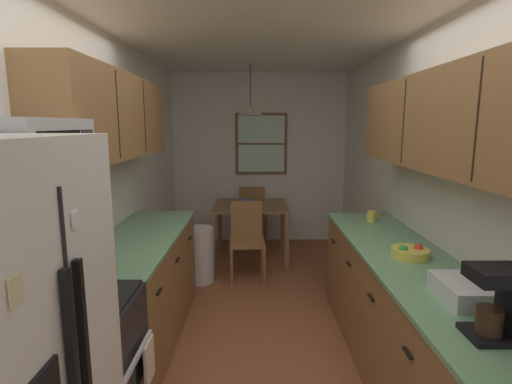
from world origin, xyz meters
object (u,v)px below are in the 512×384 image
dining_chair_far (254,212)px  trash_bin (200,255)px  storage_canister (103,256)px  dish_rack (469,291)px  table_serving_bowl (245,201)px  microwave_over_range (28,152)px  stove_range (74,384)px  dining_chair_near (248,237)px  fruit_bowl (411,252)px  mug_by_coffeemaker (372,217)px  dining_table (251,213)px  coffee_maker (504,302)px

dining_chair_far → trash_bin: dining_chair_far is taller
storage_canister → dish_rack: (2.04, -0.43, -0.04)m
storage_canister → table_serving_bowl: 2.90m
trash_bin → microwave_over_range: bearing=-99.4°
stove_range → table_serving_bowl: size_ratio=6.26×
dining_chair_near → fruit_bowl: size_ratio=3.60×
microwave_over_range → trash_bin: bearing=80.6°
mug_by_coffeemaker → fruit_bowl: 0.96m
trash_bin → storage_canister: size_ratio=3.57×
storage_canister → dining_chair_near: bearing=67.8°
stove_range → storage_canister: 0.72m
mug_by_coffeemaker → table_serving_bowl: size_ratio=0.66×
mug_by_coffeemaker → dining_table: bearing=126.8°
trash_bin → dining_chair_near: bearing=11.1°
dining_chair_near → trash_bin: (-0.55, -0.11, -0.18)m
dining_table → fruit_bowl: size_ratio=3.81×
stove_range → dish_rack: 2.09m
stove_range → fruit_bowl: stove_range is taller
dining_chair_near → dining_chair_far: size_ratio=1.00×
dining_table → dish_rack: size_ratio=2.80×
stove_range → trash_bin: 2.49m
stove_range → dining_table: size_ratio=1.15×
storage_canister → fruit_bowl: 2.02m
dish_rack → stove_range: bearing=-178.0°
storage_canister → dish_rack: bearing=-11.8°
dining_table → dining_chair_near: size_ratio=1.06×
stove_range → dining_chair_far: 3.95m
microwave_over_range → dining_chair_far: microwave_over_range is taller
dining_chair_near → storage_canister: (-0.85, -2.07, 0.49)m
stove_range → storage_canister: stove_range is taller
dining_chair_far → table_serving_bowl: 0.64m
fruit_bowl → dish_rack: (0.04, -0.65, 0.01)m
mug_by_coffeemaker → dining_chair_near: bearing=143.0°
fruit_bowl → storage_canister: bearing=-173.5°
mug_by_coffeemaker → table_serving_bowl: (-1.22, 1.59, -0.17)m
dining_chair_near → dish_rack: size_ratio=2.65×
trash_bin → fruit_bowl: size_ratio=2.53×
microwave_over_range → mug_by_coffeemaker: size_ratio=5.40×
microwave_over_range → dining_chair_near: size_ratio=0.70×
microwave_over_range → trash_bin: 2.84m
trash_bin → storage_canister: (-0.30, -1.97, 0.67)m
dining_chair_near → storage_canister: storage_canister is taller
microwave_over_range → table_serving_bowl: microwave_over_range is taller
dining_chair_near → mug_by_coffeemaker: 1.54m
dining_table → mug_by_coffeemaker: 1.92m
stove_range → dining_chair_near: 2.71m
dining_chair_near → coffee_maker: size_ratio=2.90×
dining_chair_far → dining_chair_near: bearing=-92.7°
trash_bin → dish_rack: 3.03m
storage_canister → mug_by_coffeemaker: storage_canister is taller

